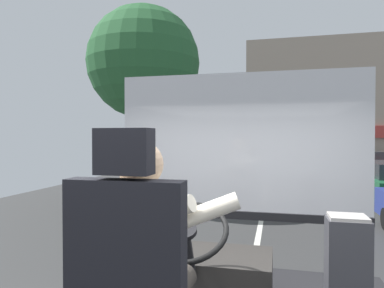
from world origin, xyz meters
TOP-DOWN VIEW (x-y plane):
  - ground at (0.00, 8.80)m, footprint 18.00×44.00m
  - bus_driver at (-0.21, -0.45)m, footprint 0.82×0.57m
  - steering_console at (-0.21, 0.70)m, footprint 1.10×1.02m
  - fare_box at (0.79, 0.37)m, footprint 0.25×0.22m
  - windshield_panel at (0.00, 1.62)m, footprint 2.50×0.08m
  - street_tree at (-3.60, 8.15)m, footprint 3.43×3.43m
  - shop_building at (4.74, 19.77)m, footprint 11.91×5.96m
  - parked_car_red at (4.11, 15.84)m, footprint 2.01×3.92m
  - parked_car_white at (4.20, 21.88)m, footprint 2.03×4.37m

SIDE VIEW (x-z plane):
  - ground at x=0.00m, z-range -0.05..0.00m
  - parked_car_white at x=4.20m, z-range 0.02..1.29m
  - parked_car_red at x=4.11m, z-range 0.02..1.50m
  - steering_console at x=-0.21m, z-range 0.64..1.49m
  - fare_box at x=0.79m, z-range 0.84..1.66m
  - bus_driver at x=-0.21m, z-range 1.22..2.03m
  - windshield_panel at x=0.00m, z-range 1.15..2.63m
  - shop_building at x=4.74m, z-range 0.00..7.28m
  - street_tree at x=-3.60m, z-range 1.33..7.47m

